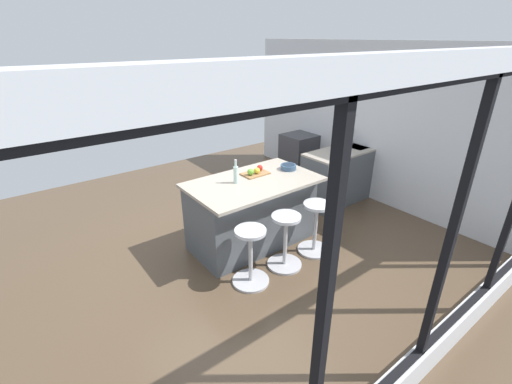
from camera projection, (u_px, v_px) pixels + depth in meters
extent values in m
plane|color=brown|center=(234.00, 240.00, 4.95)|extent=(7.34, 7.34, 0.00)
cube|color=silver|center=(500.00, 59.00, 1.91)|extent=(5.64, 0.12, 0.13)
cube|color=silver|center=(416.00, 365.00, 2.91)|extent=(5.64, 0.12, 0.30)
cube|color=black|center=(496.00, 71.00, 1.94)|extent=(5.19, 0.06, 0.06)
cube|color=black|center=(420.00, 352.00, 2.85)|extent=(5.19, 0.06, 0.06)
cube|color=black|center=(451.00, 239.00, 2.39)|extent=(0.05, 0.06, 2.20)
cube|color=black|center=(322.00, 326.00, 1.67)|extent=(0.05, 0.06, 2.20)
cube|color=silver|center=(367.00, 122.00, 5.98)|extent=(0.12, 5.49, 2.62)
cube|color=#4C5156|center=(348.00, 174.00, 6.14)|extent=(1.83, 0.60, 0.88)
cube|color=#9E9384|center=(351.00, 149.00, 5.96)|extent=(1.83, 0.60, 0.03)
cube|color=#38383D|center=(359.00, 149.00, 6.10)|extent=(0.44, 0.36, 0.12)
cylinder|color=#B7B7BC|center=(353.00, 136.00, 6.13)|extent=(0.02, 0.02, 0.28)
cube|color=#38383D|center=(299.00, 156.00, 7.06)|extent=(0.60, 0.60, 0.88)
cube|color=black|center=(309.00, 162.00, 6.85)|extent=(0.44, 0.01, 0.32)
cube|color=#4C5156|center=(252.00, 213.00, 4.73)|extent=(1.65, 0.83, 0.92)
cube|color=#9E9384|center=(254.00, 182.00, 4.50)|extent=(1.71, 1.03, 0.04)
cylinder|color=#B7B7BC|center=(314.00, 250.00, 4.71)|extent=(0.44, 0.44, 0.03)
cylinder|color=#B7B7BC|center=(315.00, 228.00, 4.57)|extent=(0.05, 0.05, 0.66)
cylinder|color=silver|center=(317.00, 205.00, 4.43)|extent=(0.36, 0.36, 0.04)
cylinder|color=#B7B7BC|center=(284.00, 264.00, 4.41)|extent=(0.44, 0.44, 0.03)
cylinder|color=#B7B7BC|center=(285.00, 242.00, 4.28)|extent=(0.05, 0.05, 0.66)
cylinder|color=silver|center=(286.00, 217.00, 4.13)|extent=(0.36, 0.36, 0.04)
cylinder|color=#B7B7BC|center=(251.00, 281.00, 4.12)|extent=(0.44, 0.44, 0.03)
cylinder|color=#B7B7BC|center=(251.00, 257.00, 3.98)|extent=(0.05, 0.05, 0.66)
cylinder|color=silver|center=(250.00, 231.00, 3.84)|extent=(0.36, 0.36, 0.04)
cube|color=olive|center=(255.00, 174.00, 4.70)|extent=(0.36, 0.24, 0.02)
sphere|color=gold|center=(257.00, 171.00, 4.65)|extent=(0.08, 0.08, 0.08)
sphere|color=red|center=(260.00, 168.00, 4.75)|extent=(0.08, 0.08, 0.08)
sphere|color=#609E2D|center=(251.00, 172.00, 4.60)|extent=(0.09, 0.09, 0.09)
cylinder|color=silver|center=(236.00, 175.00, 4.38)|extent=(0.06, 0.06, 0.22)
cylinder|color=silver|center=(236.00, 164.00, 4.32)|extent=(0.03, 0.03, 0.08)
cylinder|color=#B7B7BC|center=(235.00, 160.00, 4.30)|extent=(0.03, 0.03, 0.02)
cylinder|color=#334C6B|center=(288.00, 167.00, 4.86)|extent=(0.22, 0.22, 0.07)
cylinder|color=#192635|center=(288.00, 166.00, 4.85)|extent=(0.18, 0.18, 0.04)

